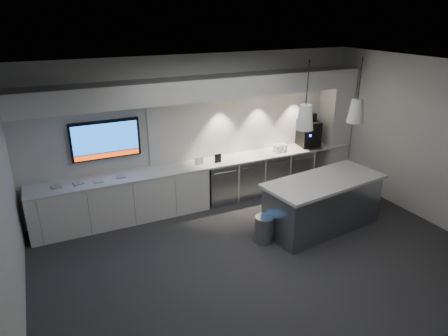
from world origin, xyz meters
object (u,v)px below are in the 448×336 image
wall_tv (106,140)px  bin (264,229)px  island (322,203)px  coffee_machine (309,132)px

wall_tv → bin: (2.19, -2.07, -1.32)m
island → coffee_machine: bearing=54.4°
wall_tv → island: (3.39, -2.09, -1.08)m
bin → coffee_machine: bearing=39.7°
island → bin: size_ratio=5.02×
wall_tv → island: 4.13m
island → coffee_machine: size_ratio=3.12×
bin → island: bearing=-1.1°
wall_tv → island: size_ratio=0.53×
wall_tv → coffee_machine: size_ratio=1.65×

